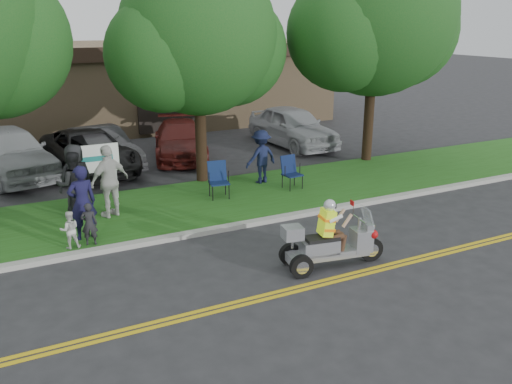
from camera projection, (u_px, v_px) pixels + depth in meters
name	position (u px, v px, depth m)	size (l,w,h in m)	color
ground	(305.00, 274.00, 11.39)	(120.00, 120.00, 0.00)	#28282B
centerline_near	(320.00, 285.00, 10.89)	(60.00, 0.10, 0.01)	gold
centerline_far	(316.00, 282.00, 11.03)	(60.00, 0.10, 0.01)	gold
curb	(243.00, 225.00, 13.96)	(60.00, 0.25, 0.12)	#A8A89E
grass_verge	(211.00, 201.00, 15.79)	(60.00, 4.00, 0.10)	#235516
commercial_building	(145.00, 83.00, 27.77)	(18.00, 8.20, 4.00)	#9E7F5B
tree_mid	(199.00, 43.00, 16.42)	(5.88, 4.80, 7.05)	#332114
tree_right	(376.00, 22.00, 18.87)	(6.86, 5.60, 8.07)	#332114
business_sign	(97.00, 162.00, 15.37)	(1.25, 0.06, 1.75)	silver
trike_scooter	(329.00, 244.00, 11.58)	(2.35, 0.92, 1.54)	black
lawn_chair_a	(218.00, 177.00, 15.86)	(0.65, 0.67, 1.06)	black
lawn_chair_b	(290.00, 170.00, 16.74)	(0.57, 0.59, 1.01)	black
spectator_adult_left	(82.00, 202.00, 12.72)	(0.66, 0.43, 1.80)	#161439
spectator_adult_mid	(73.00, 185.00, 14.16)	(0.86, 0.67, 1.77)	black
spectator_adult_right	(110.00, 181.00, 14.17)	(1.13, 0.47, 1.93)	silver
spectator_chair_a	(261.00, 157.00, 17.18)	(1.10, 0.63, 1.70)	#151B3B
spectator_chair_b	(76.00, 178.00, 14.58)	(0.91, 0.59, 1.86)	black
child_left	(89.00, 224.00, 12.48)	(0.37, 0.24, 1.02)	black
child_right	(70.00, 230.00, 12.31)	(0.43, 0.34, 0.89)	silver
parked_car_far_left	(9.00, 152.00, 18.12)	(2.05, 5.09, 1.73)	#9A9DA1
parked_car_left	(101.00, 148.00, 19.37)	(1.51, 4.34, 1.43)	#2C2B2E
parked_car_mid	(89.00, 152.00, 18.83)	(2.39, 5.19, 1.44)	black
parked_car_right	(180.00, 140.00, 20.85)	(1.91, 4.70, 1.36)	#551713
parked_car_far_right	(292.00, 126.00, 22.66)	(1.97, 4.91, 1.67)	#A3A5AA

